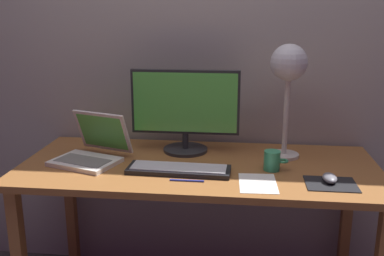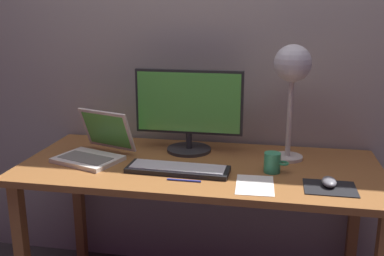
# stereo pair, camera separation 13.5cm
# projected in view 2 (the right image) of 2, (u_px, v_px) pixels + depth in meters

# --- Properties ---
(back_wall) EXTENTS (4.80, 0.06, 2.60)m
(back_wall) POSITION_uv_depth(u_px,v_px,m) (213.00, 33.00, 2.22)
(back_wall) COLOR #A8A099
(back_wall) RESTS_ON ground
(desk) EXTENTS (1.60, 0.70, 0.74)m
(desk) POSITION_uv_depth(u_px,v_px,m) (199.00, 181.00, 2.01)
(desk) COLOR #935B2D
(desk) RESTS_ON ground
(monitor) EXTENTS (0.52, 0.22, 0.40)m
(monitor) POSITION_uv_depth(u_px,v_px,m) (189.00, 108.00, 2.12)
(monitor) COLOR #28282B
(monitor) RESTS_ON desk
(keyboard_main) EXTENTS (0.44, 0.15, 0.03)m
(keyboard_main) POSITION_uv_depth(u_px,v_px,m) (178.00, 169.00, 1.89)
(keyboard_main) COLOR black
(keyboard_main) RESTS_ON desk
(laptop) EXTENTS (0.36, 0.36, 0.22)m
(laptop) POSITION_uv_depth(u_px,v_px,m) (97.00, 145.00, 2.06)
(laptop) COLOR silver
(laptop) RESTS_ON desk
(desk_lamp) EXTENTS (0.17, 0.17, 0.53)m
(desk_lamp) POSITION_uv_depth(u_px,v_px,m) (292.00, 71.00, 1.95)
(desk_lamp) COLOR beige
(desk_lamp) RESTS_ON desk
(mousepad) EXTENTS (0.20, 0.16, 0.00)m
(mousepad) POSITION_uv_depth(u_px,v_px,m) (330.00, 188.00, 1.72)
(mousepad) COLOR black
(mousepad) RESTS_ON desk
(mouse) EXTENTS (0.06, 0.10, 0.03)m
(mouse) POSITION_uv_depth(u_px,v_px,m) (329.00, 182.00, 1.73)
(mouse) COLOR slate
(mouse) RESTS_ON mousepad
(coffee_mug) EXTENTS (0.11, 0.07, 0.09)m
(coffee_mug) POSITION_uv_depth(u_px,v_px,m) (273.00, 163.00, 1.88)
(coffee_mug) COLOR #339966
(coffee_mug) RESTS_ON desk
(paper_sheet_near_mouse) EXTENTS (0.16, 0.22, 0.00)m
(paper_sheet_near_mouse) POSITION_uv_depth(u_px,v_px,m) (255.00, 185.00, 1.75)
(paper_sheet_near_mouse) COLOR white
(paper_sheet_near_mouse) RESTS_ON desk
(pen) EXTENTS (0.14, 0.01, 0.01)m
(pen) POSITION_uv_depth(u_px,v_px,m) (184.00, 180.00, 1.79)
(pen) COLOR #2633A5
(pen) RESTS_ON desk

